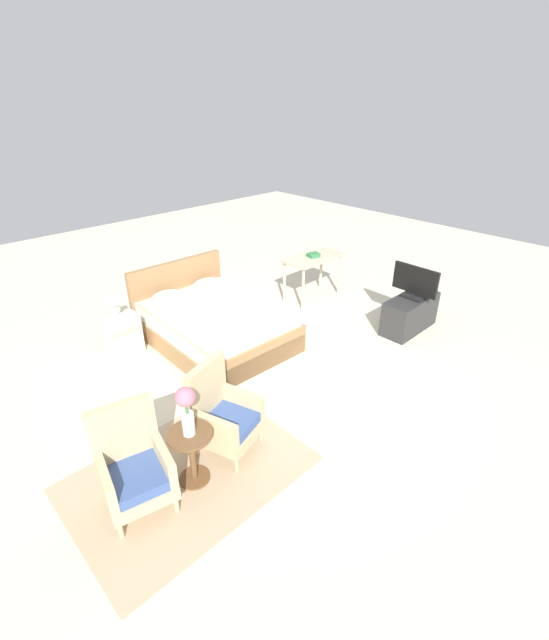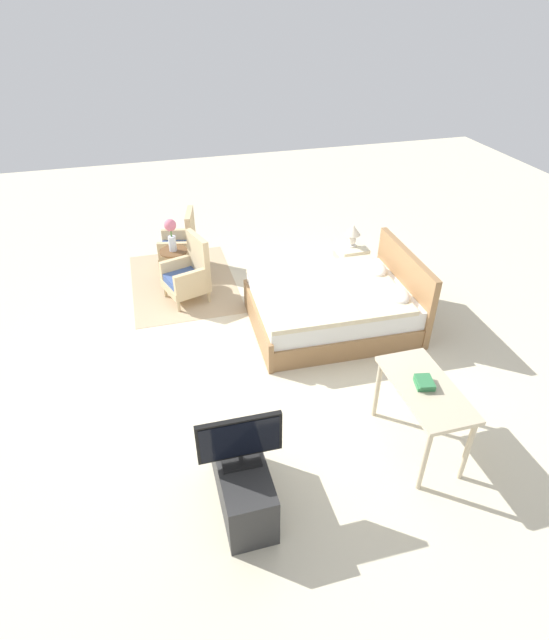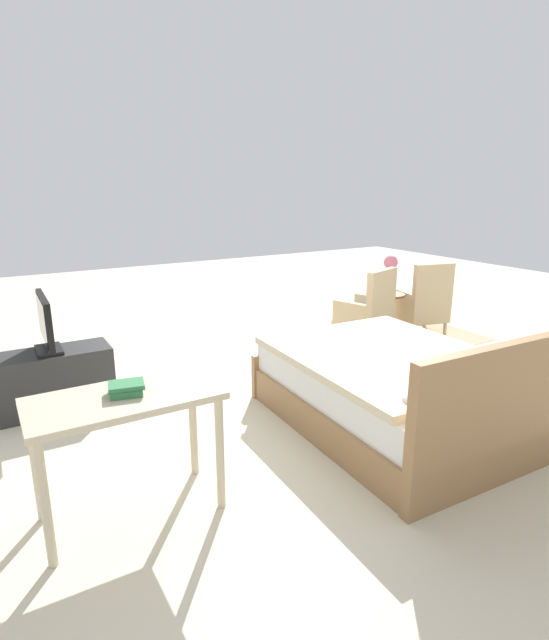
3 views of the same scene
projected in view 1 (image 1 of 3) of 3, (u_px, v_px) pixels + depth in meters
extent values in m
plane|color=beige|center=(267.00, 363.00, 5.62)|extent=(16.00, 16.00, 0.00)
cube|color=tan|center=(189.00, 473.00, 3.98)|extent=(2.10, 1.50, 0.01)
cube|color=#997047|center=(216.00, 334.00, 6.03)|extent=(1.58, 2.07, 0.28)
cube|color=white|center=(215.00, 317.00, 5.91)|extent=(1.51, 1.98, 0.24)
cube|color=beige|center=(218.00, 310.00, 5.78)|extent=(1.55, 1.83, 0.06)
cube|color=#997047|center=(178.00, 291.00, 6.51)|extent=(1.54, 0.13, 0.96)
cube|color=#997047|center=(261.00, 358.00, 5.36)|extent=(1.54, 0.11, 0.40)
ellipsoid|color=white|center=(166.00, 296.00, 6.08)|extent=(0.45, 0.30, 0.14)
ellipsoid|color=white|center=(206.00, 283.00, 6.48)|extent=(0.45, 0.30, 0.14)
cylinder|color=#CCB284|center=(120.00, 530.00, 3.37)|extent=(0.04, 0.04, 0.16)
cylinder|color=#CCB284|center=(176.00, 504.00, 3.58)|extent=(0.04, 0.04, 0.16)
cylinder|color=#CCB284|center=(107.00, 489.00, 3.71)|extent=(0.04, 0.04, 0.16)
cylinder|color=#CCB284|center=(159.00, 468.00, 3.93)|extent=(0.04, 0.04, 0.16)
cube|color=#CCB284|center=(139.00, 485.00, 3.58)|extent=(0.64, 0.64, 0.12)
cube|color=#3D5693|center=(137.00, 476.00, 3.53)|extent=(0.59, 0.59, 0.10)
cube|color=#CCB284|center=(124.00, 434.00, 3.58)|extent=(0.54, 0.20, 0.64)
cube|color=#CCB284|center=(106.00, 481.00, 3.38)|extent=(0.18, 0.52, 0.26)
cube|color=#CCB284|center=(163.00, 457.00, 3.60)|extent=(0.18, 0.52, 0.26)
cylinder|color=#CCB284|center=(236.00, 464.00, 3.97)|extent=(0.04, 0.04, 0.16)
cylinder|color=#CCB284|center=(261.00, 434.00, 4.32)|extent=(0.04, 0.04, 0.16)
cylinder|color=#CCB284|center=(197.00, 447.00, 4.16)|extent=(0.04, 0.04, 0.16)
cylinder|color=#CCB284|center=(223.00, 419.00, 4.52)|extent=(0.04, 0.04, 0.16)
cube|color=#CCB284|center=(229.00, 430.00, 4.18)|extent=(0.68, 0.68, 0.12)
cube|color=#3D5693|center=(228.00, 421.00, 4.12)|extent=(0.62, 0.62, 0.10)
cube|color=#CCB284|center=(207.00, 391.00, 4.09)|extent=(0.54, 0.24, 0.64)
cube|color=#CCB284|center=(213.00, 429.00, 3.90)|extent=(0.22, 0.51, 0.26)
cube|color=#CCB284|center=(241.00, 401.00, 4.27)|extent=(0.22, 0.51, 0.26)
cylinder|color=brown|center=(195.00, 478.00, 3.92)|extent=(0.28, 0.28, 0.03)
cylinder|color=brown|center=(192.00, 457.00, 3.80)|extent=(0.06, 0.06, 0.50)
cylinder|color=brown|center=(190.00, 435.00, 3.68)|extent=(0.40, 0.40, 0.02)
cylinder|color=silver|center=(188.00, 424.00, 3.62)|extent=(0.11, 0.11, 0.22)
cylinder|color=#477538|center=(186.00, 409.00, 3.55)|extent=(0.02, 0.02, 0.10)
sphere|color=#DB7084|center=(185.00, 397.00, 3.49)|extent=(0.17, 0.17, 0.17)
cube|color=beige|center=(121.00, 333.00, 5.75)|extent=(0.44, 0.40, 0.56)
cube|color=#B3AB8E|center=(127.00, 332.00, 5.57)|extent=(0.37, 0.01, 0.09)
cylinder|color=silver|center=(117.00, 314.00, 5.61)|extent=(0.13, 0.13, 0.02)
ellipsoid|color=silver|center=(116.00, 308.00, 5.57)|extent=(0.11, 0.11, 0.16)
cone|color=silver|center=(114.00, 297.00, 5.50)|extent=(0.22, 0.22, 0.15)
cube|color=#2D2D2D|center=(410.00, 314.00, 6.32)|extent=(0.96, 0.40, 0.52)
cube|color=black|center=(413.00, 297.00, 6.19)|extent=(0.21, 0.32, 0.03)
cylinder|color=black|center=(413.00, 294.00, 6.17)|extent=(0.04, 0.04, 0.05)
cube|color=black|center=(415.00, 280.00, 6.07)|extent=(0.06, 0.69, 0.40)
cube|color=black|center=(416.00, 279.00, 6.08)|extent=(0.02, 0.64, 0.36)
cylinder|color=beige|center=(303.00, 290.00, 6.85)|extent=(0.05, 0.05, 0.71)
cylinder|color=beige|center=(339.00, 275.00, 7.43)|extent=(0.05, 0.05, 0.71)
cylinder|color=beige|center=(284.00, 283.00, 7.12)|extent=(0.05, 0.05, 0.71)
cylinder|color=beige|center=(321.00, 268.00, 7.70)|extent=(0.05, 0.05, 0.71)
cube|color=beige|center=(313.00, 258.00, 7.10)|extent=(1.04, 0.52, 0.04)
cube|color=#337A47|center=(313.00, 256.00, 7.06)|extent=(0.20, 0.20, 0.04)
cube|color=#337A47|center=(313.00, 254.00, 7.04)|extent=(0.22, 0.18, 0.03)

